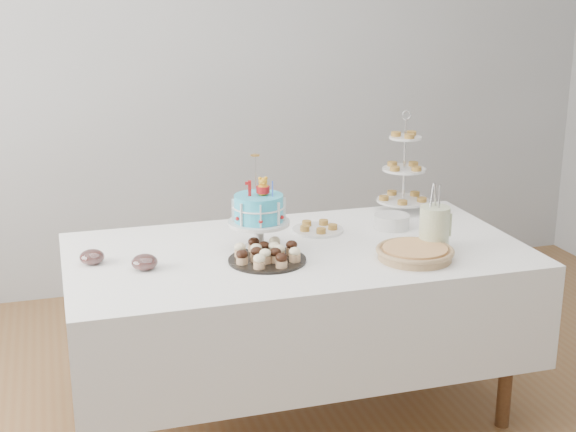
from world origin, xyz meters
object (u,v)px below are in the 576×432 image
object	(u,v)px
jam_bowl_a	(145,262)
jam_bowl_b	(92,257)
plate_stack	(392,221)
cupcake_tray	(267,253)
table	(297,299)
tiered_stand	(404,170)
birthday_cake	(259,224)
utensil_pitcher	(434,226)
pie	(415,252)
pastry_plate	(318,228)

from	to	relation	value
jam_bowl_a	jam_bowl_b	world-z (taller)	jam_bowl_a
plate_stack	cupcake_tray	bearing A→B (deg)	-157.67
table	tiered_stand	xyz separation A→B (m)	(0.67, 0.40, 0.43)
jam_bowl_b	birthday_cake	bearing A→B (deg)	-0.86
birthday_cake	utensil_pitcher	xyz separation A→B (m)	(0.70, -0.22, -0.01)
table	cupcake_tray	size ratio (longest dim) A/B	6.06
pie	jam_bowl_a	xyz separation A→B (m)	(-1.07, 0.19, 0.00)
table	jam_bowl_a	world-z (taller)	jam_bowl_a
cupcake_tray	utensil_pitcher	size ratio (longest dim) A/B	1.12
table	utensil_pitcher	distance (m)	0.66
tiered_stand	utensil_pitcher	size ratio (longest dim) A/B	1.76
birthday_cake	pastry_plate	xyz separation A→B (m)	(0.32, 0.16, -0.09)
plate_stack	pastry_plate	bearing A→B (deg)	171.60
pastry_plate	utensil_pitcher	xyz separation A→B (m)	(0.39, -0.38, 0.09)
tiered_stand	cupcake_tray	bearing A→B (deg)	-148.22
pie	tiered_stand	xyz separation A→B (m)	(0.25, 0.66, 0.18)
cupcake_tray	jam_bowl_a	xyz separation A→B (m)	(-0.49, 0.05, -0.01)
jam_bowl_a	pastry_plate	bearing A→B (deg)	18.78
pastry_plate	jam_bowl_b	size ratio (longest dim) A/B	2.33
plate_stack	pastry_plate	distance (m)	0.34
cupcake_tray	utensil_pitcher	bearing A→B (deg)	-4.40
jam_bowl_a	table	bearing A→B (deg)	5.79
cupcake_tray	utensil_pitcher	xyz separation A→B (m)	(0.71, -0.05, 0.07)
pie	jam_bowl_b	xyz separation A→B (m)	(-1.26, 0.32, -0.00)
jam_bowl_a	utensil_pitcher	world-z (taller)	utensil_pitcher
tiered_stand	jam_bowl_b	xyz separation A→B (m)	(-1.51, -0.34, -0.18)
pastry_plate	jam_bowl_a	world-z (taller)	jam_bowl_a
plate_stack	jam_bowl_b	xyz separation A→B (m)	(-1.34, -0.10, -0.00)
table	plate_stack	size ratio (longest dim) A/B	11.88
table	jam_bowl_a	xyz separation A→B (m)	(-0.65, -0.07, 0.26)
pie	utensil_pitcher	size ratio (longest dim) A/B	1.12
cupcake_tray	jam_bowl_a	world-z (taller)	cupcake_tray
plate_stack	jam_bowl_a	world-z (taller)	plate_stack
pie	tiered_stand	size ratio (longest dim) A/B	0.64
table	cupcake_tray	world-z (taller)	cupcake_tray
jam_bowl_a	cupcake_tray	bearing A→B (deg)	-5.58
pie	birthday_cake	bearing A→B (deg)	151.67
plate_stack	jam_bowl_b	distance (m)	1.35
birthday_cake	jam_bowl_b	xyz separation A→B (m)	(-0.69, 0.01, -0.08)
utensil_pitcher	plate_stack	bearing A→B (deg)	119.51
birthday_cake	pie	distance (m)	0.66
birthday_cake	pastry_plate	size ratio (longest dim) A/B	1.73
table	pie	size ratio (longest dim) A/B	6.03
cupcake_tray	pie	world-z (taller)	cupcake_tray
pie	jam_bowl_a	size ratio (longest dim) A/B	3.07
birthday_cake	tiered_stand	size ratio (longest dim) A/B	0.80
tiered_stand	pastry_plate	world-z (taller)	tiered_stand
pie	jam_bowl_a	bearing A→B (deg)	169.74
pie	jam_bowl_a	world-z (taller)	jam_bowl_a
birthday_cake	cupcake_tray	world-z (taller)	birthday_cake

